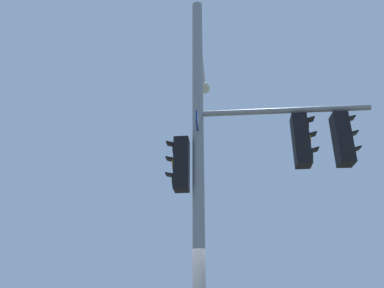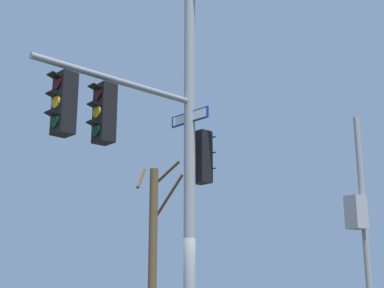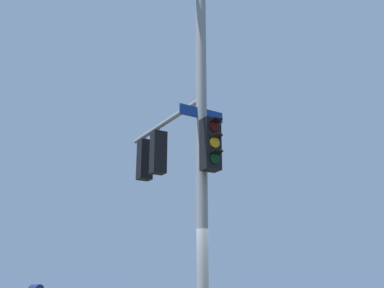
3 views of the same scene
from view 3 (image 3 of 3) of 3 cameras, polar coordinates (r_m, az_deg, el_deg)
The scene contains 1 object.
main_signal_pole_assembly at distance 9.75m, azimuth -1.79°, elevation 1.12°, with size 3.83×4.31×8.36m.
Camera 3 is at (-3.58, -7.76, 1.54)m, focal length 40.32 mm.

